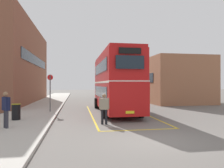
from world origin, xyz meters
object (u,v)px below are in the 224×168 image
object	(u,v)px
double_decker_bus	(115,82)
litter_bin	(16,112)
pedestrian_boarding	(104,107)
pedestrian_waiting_near	(6,107)
bus_stop_sign	(50,89)
single_deck_bus	(114,88)

from	to	relation	value
double_decker_bus	litter_bin	distance (m)	7.83
double_decker_bus	pedestrian_boarding	xyz separation A→B (m)	(-1.58, -5.11, -1.50)
pedestrian_waiting_near	litter_bin	xyz separation A→B (m)	(-0.18, 2.46, -0.56)
pedestrian_waiting_near	litter_bin	size ratio (longest dim) A/B	1.84
litter_bin	pedestrian_boarding	bearing A→B (deg)	-17.26
bus_stop_sign	pedestrian_boarding	bearing A→B (deg)	-56.01
pedestrian_boarding	litter_bin	bearing A→B (deg)	162.74
pedestrian_boarding	pedestrian_waiting_near	world-z (taller)	pedestrian_waiting_near
single_deck_bus	pedestrian_boarding	distance (m)	24.30
pedestrian_boarding	bus_stop_sign	size ratio (longest dim) A/B	0.60
double_decker_bus	pedestrian_boarding	world-z (taller)	double_decker_bus
pedestrian_boarding	pedestrian_waiting_near	distance (m)	5.06
pedestrian_waiting_near	bus_stop_sign	bearing A→B (deg)	77.60
double_decker_bus	litter_bin	bearing A→B (deg)	-152.55
litter_bin	bus_stop_sign	xyz separation A→B (m)	(1.55, 3.76, 1.26)
litter_bin	bus_stop_sign	world-z (taller)	bus_stop_sign
pedestrian_boarding	bus_stop_sign	world-z (taller)	bus_stop_sign
double_decker_bus	pedestrian_waiting_near	size ratio (longest dim) A/B	5.55
litter_bin	bus_stop_sign	bearing A→B (deg)	67.58
pedestrian_waiting_near	litter_bin	distance (m)	2.53
single_deck_bus	litter_bin	distance (m)	24.39
pedestrian_waiting_near	bus_stop_sign	xyz separation A→B (m)	(1.37, 6.22, 0.70)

